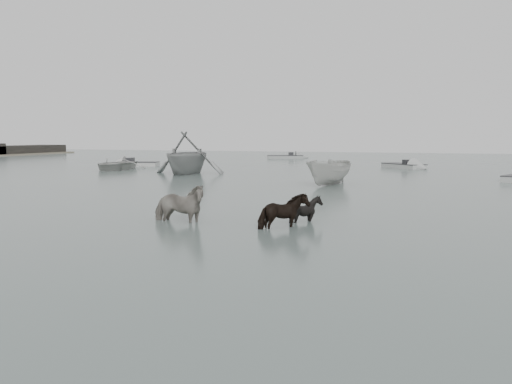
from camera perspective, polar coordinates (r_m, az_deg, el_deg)
ground at (r=14.87m, az=-4.50°, el=-4.15°), size 140.00×140.00×0.00m
pony_pinto at (r=15.91m, az=-8.85°, el=-0.56°), size 1.92×0.88×1.62m
pony_dark at (r=14.73m, az=3.27°, el=-1.70°), size 1.47×1.58×1.29m
pony_black at (r=16.01m, az=5.76°, el=-1.39°), size 1.09×0.99×1.11m
rowboat_lead at (r=41.82m, az=-15.82°, el=3.20°), size 4.25×5.55×1.07m
rowboat_trail at (r=36.12m, az=-7.88°, el=4.57°), size 5.54×6.31×3.16m
boat_small at (r=27.95m, az=8.41°, el=2.41°), size 2.70×4.38×1.59m
skiff_outer at (r=46.32m, az=-13.44°, el=3.37°), size 5.45×2.82×0.75m
skiff_mid at (r=44.09m, az=16.52°, el=3.13°), size 4.91×4.94×0.75m
skiff_far at (r=60.38m, az=3.35°, el=4.21°), size 6.00×3.61×0.75m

